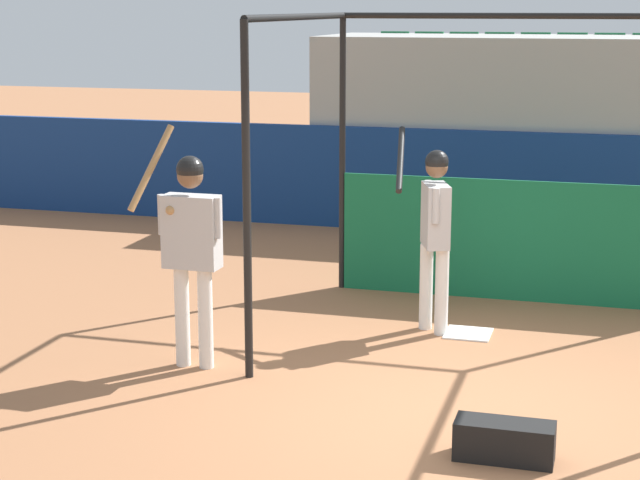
# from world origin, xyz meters

# --- Properties ---
(ground_plane) EXTENTS (60.00, 60.00, 0.00)m
(ground_plane) POSITION_xyz_m (0.00, 0.00, 0.00)
(ground_plane) COLOR #9E6642
(outfield_wall) EXTENTS (24.00, 0.12, 1.46)m
(outfield_wall) POSITION_xyz_m (0.00, 6.85, 0.73)
(outfield_wall) COLOR navy
(outfield_wall) RESTS_ON ground
(bleacher_section) EXTENTS (6.50, 2.40, 2.74)m
(bleacher_section) POSITION_xyz_m (0.00, 8.11, 1.37)
(bleacher_section) COLOR #9E9E99
(bleacher_section) RESTS_ON ground
(batting_cage) EXTENTS (4.00, 3.20, 3.07)m
(batting_cage) POSITION_xyz_m (0.08, 3.02, 1.24)
(batting_cage) COLOR black
(batting_cage) RESTS_ON ground
(home_plate) EXTENTS (0.44, 0.44, 0.02)m
(home_plate) POSITION_xyz_m (-0.23, 2.17, 0.01)
(home_plate) COLOR white
(home_plate) RESTS_ON ground
(player_batter) EXTENTS (0.66, 0.80, 1.96)m
(player_batter) POSITION_xyz_m (-0.59, 2.17, 1.09)
(player_batter) COLOR white
(player_batter) RESTS_ON ground
(player_waiting) EXTENTS (0.80, 0.50, 2.13)m
(player_waiting) POSITION_xyz_m (-2.45, 0.55, 1.16)
(player_waiting) COLOR white
(player_waiting) RESTS_ON ground
(equipment_bag) EXTENTS (0.70, 0.28, 0.28)m
(equipment_bag) POSITION_xyz_m (0.43, -0.71, 0.14)
(equipment_bag) COLOR black
(equipment_bag) RESTS_ON ground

